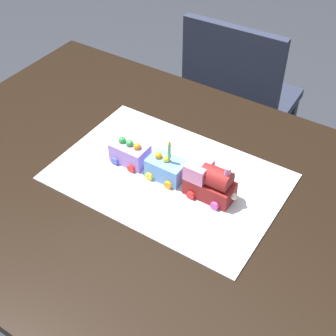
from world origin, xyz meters
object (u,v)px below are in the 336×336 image
(cake_locomotive, at_px, (210,182))
(birthday_candle, at_px, (169,149))
(cake_car_hopper_sky_blue, at_px, (166,168))
(dining_table, at_px, (148,211))
(cake_car_caboose_lavender, at_px, (130,153))
(chair, at_px, (238,102))

(cake_locomotive, distance_m, birthday_candle, 0.13)
(cake_car_hopper_sky_blue, xyz_separation_m, birthday_candle, (-0.01, 0.00, 0.07))
(birthday_candle, bearing_deg, dining_table, 48.90)
(cake_car_hopper_sky_blue, bearing_deg, birthday_candle, 180.00)
(cake_car_hopper_sky_blue, height_order, cake_car_caboose_lavender, same)
(cake_locomotive, relative_size, cake_car_hopper_sky_blue, 1.40)
(chair, xyz_separation_m, birthday_candle, (-0.16, 0.79, 0.37))
(birthday_candle, bearing_deg, cake_car_hopper_sky_blue, -0.00)
(cake_locomotive, distance_m, cake_car_hopper_sky_blue, 0.13)
(dining_table, height_order, cake_car_caboose_lavender, cake_car_caboose_lavender)
(cake_car_caboose_lavender, bearing_deg, cake_locomotive, 180.00)
(chair, height_order, birthday_candle, birthday_candle)
(birthday_candle, bearing_deg, cake_car_caboose_lavender, -0.00)
(cake_car_caboose_lavender, distance_m, birthday_candle, 0.14)
(cake_locomotive, height_order, cake_car_hopper_sky_blue, cake_locomotive)
(dining_table, relative_size, cake_locomotive, 10.00)
(cake_car_caboose_lavender, xyz_separation_m, birthday_candle, (-0.13, 0.00, 0.07))
(chair, distance_m, birthday_candle, 0.88)
(cake_car_caboose_lavender, bearing_deg, birthday_candle, 180.00)
(dining_table, bearing_deg, birthday_candle, -131.10)
(cake_car_hopper_sky_blue, relative_size, birthday_candle, 1.78)
(chair, xyz_separation_m, cake_car_hopper_sky_blue, (-0.15, 0.79, 0.30))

